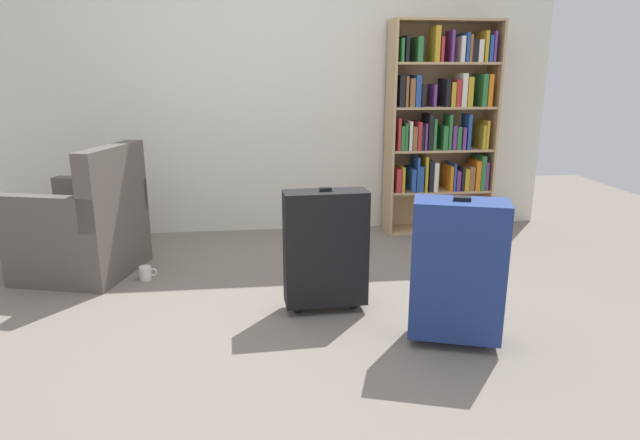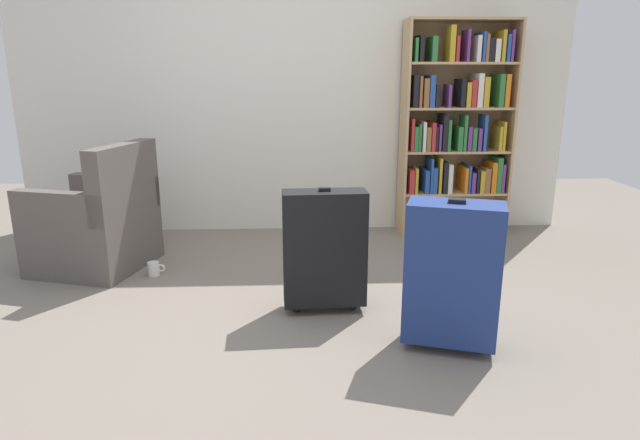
% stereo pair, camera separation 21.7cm
% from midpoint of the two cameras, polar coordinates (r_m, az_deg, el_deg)
% --- Properties ---
extents(ground_plane, '(8.25, 8.25, 0.00)m').
position_cam_midpoint_polar(ground_plane, '(3.10, -4.01, -11.02)').
color(ground_plane, slate).
extents(back_wall, '(4.71, 0.10, 2.60)m').
position_cam_midpoint_polar(back_wall, '(4.78, -5.53, 14.37)').
color(back_wall, silver).
rests_on(back_wall, ground).
extents(bookshelf, '(0.91, 0.32, 1.78)m').
position_cam_midpoint_polar(bookshelf, '(4.80, 11.21, 9.88)').
color(bookshelf, tan).
rests_on(bookshelf, ground).
extents(armchair, '(0.87, 0.87, 0.90)m').
position_cam_midpoint_polar(armchair, '(4.14, -24.84, -0.93)').
color(armchair, '#59514C').
rests_on(armchair, ground).
extents(mug, '(0.12, 0.08, 0.10)m').
position_cam_midpoint_polar(mug, '(3.94, -19.32, -5.29)').
color(mug, white).
rests_on(mug, ground).
extents(suitcase_navy_blue, '(0.51, 0.36, 0.79)m').
position_cam_midpoint_polar(suitcase_navy_blue, '(2.82, 12.06, -5.14)').
color(suitcase_navy_blue, navy).
rests_on(suitcase_navy_blue, ground).
extents(suitcase_black, '(0.49, 0.21, 0.74)m').
position_cam_midpoint_polar(suitcase_black, '(3.15, -1.39, -2.99)').
color(suitcase_black, black).
rests_on(suitcase_black, ground).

